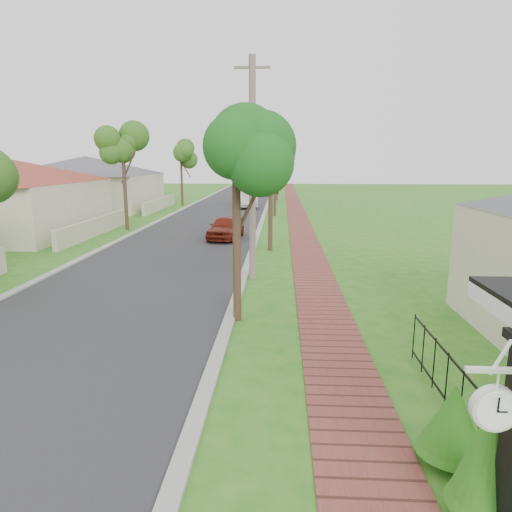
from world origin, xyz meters
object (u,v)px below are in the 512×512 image
(near_tree, at_px, (236,175))
(station_clock, at_px, (496,405))
(parked_car_red, at_px, (226,227))
(parked_car_white, at_px, (248,199))
(utility_pole, at_px, (252,170))

(near_tree, xyz_separation_m, station_clock, (3.19, -7.61, -1.91))
(parked_car_red, height_order, parked_car_white, parked_car_white)
(near_tree, bearing_deg, parked_car_white, 93.58)
(parked_car_red, height_order, station_clock, station_clock)
(near_tree, distance_m, utility_pole, 4.37)
(parked_car_red, bearing_deg, parked_car_white, 96.81)
(parked_car_white, relative_size, utility_pole, 0.60)
(parked_car_white, xyz_separation_m, utility_pole, (1.99, -25.38, 3.12))
(utility_pole, bearing_deg, parked_car_white, 94.49)
(parked_car_red, bearing_deg, utility_pole, -69.99)
(parked_car_white, height_order, utility_pole, utility_pole)
(station_clock, bearing_deg, parked_car_red, 103.87)
(parked_car_white, bearing_deg, utility_pole, -90.69)
(utility_pole, bearing_deg, parked_car_red, 103.20)
(utility_pole, height_order, station_clock, utility_pole)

